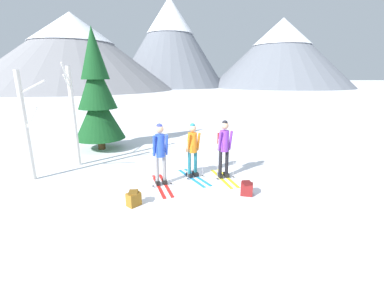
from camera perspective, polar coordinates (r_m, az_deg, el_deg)
ground_plane at (r=8.10m, az=-0.47°, el=-8.10°), size 400.00×400.00×0.00m
skier_in_blue at (r=7.54m, az=-7.09°, el=-1.41°), size 0.72×1.77×1.86m
skier_in_orange at (r=8.07m, az=0.15°, el=-0.89°), size 0.98×1.62×1.76m
skier_in_purple at (r=8.07m, az=7.10°, el=-0.29°), size 0.64×1.61×1.86m
pine_tree_near at (r=11.81m, az=-20.27°, el=9.95°), size 2.12×2.12×5.12m
birch_tree_tall at (r=9.96m, az=-24.83°, el=5.80°), size 0.49×1.41×3.58m
birch_tree_slender at (r=9.17m, az=-32.88°, el=3.38°), size 0.78×0.63×3.33m
backpack_on_snow_front at (r=7.26m, az=12.02°, el=-9.64°), size 0.38×0.32×0.38m
backpack_on_snow_beside at (r=6.74m, az=-12.80°, el=-11.70°), size 0.40×0.40×0.38m
mountain_ridge_distant at (r=73.92m, az=-3.01°, el=20.38°), size 98.12×55.03×24.98m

